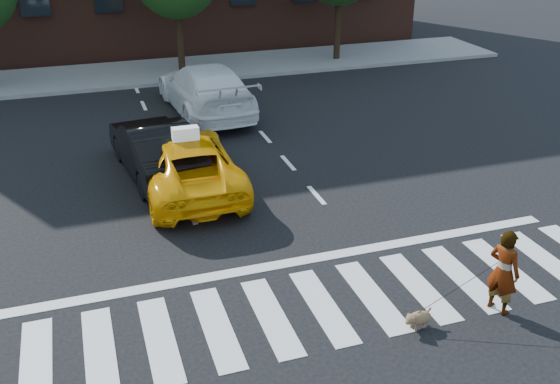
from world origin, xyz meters
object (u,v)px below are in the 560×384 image
object	(u,v)px
white_suv	(206,89)
woman	(503,272)
black_sedan	(156,148)
dog	(418,318)
taxi	(186,163)

from	to	relation	value
white_suv	woman	xyz separation A→B (m)	(2.58, -12.89, -0.02)
black_sedan	woman	bearing A→B (deg)	114.63
white_suv	dog	world-z (taller)	white_suv
taxi	white_suv	bearing A→B (deg)	-106.98
black_sedan	dog	distance (m)	8.78
woman	dog	distance (m)	1.77
white_suv	dog	distance (m)	12.94
dog	black_sedan	bearing A→B (deg)	95.64
black_sedan	taxi	bearing A→B (deg)	110.80
black_sedan	white_suv	distance (m)	5.35
black_sedan	white_suv	world-z (taller)	white_suv
taxi	woman	distance (m)	8.23
woman	dog	xyz separation A→B (m)	(-1.66, -0.01, -0.62)
black_sedan	dog	size ratio (longest dim) A/B	7.58
white_suv	woman	distance (m)	13.14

